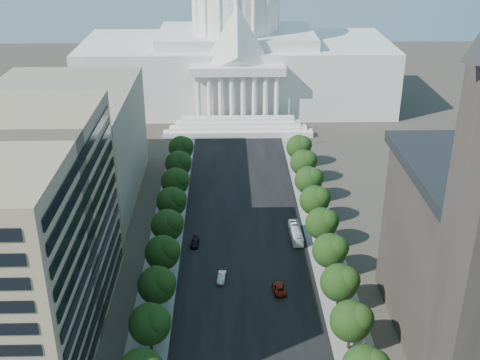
{
  "coord_description": "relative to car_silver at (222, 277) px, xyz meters",
  "views": [
    {
      "loc": [
        -3.88,
        -50.61,
        74.58
      ],
      "look_at": [
        -0.93,
        77.95,
        14.82
      ],
      "focal_mm": 45.0,
      "sensor_mm": 36.0,
      "label": 1
    }
  ],
  "objects": [
    {
      "name": "tree_r_j",
      "position": [
        23.71,
        61.5,
        5.7
      ],
      "size": [
        7.79,
        7.6,
        9.97
      ],
      "color": "#33261C",
      "rests_on": "ground"
    },
    {
      "name": "tree_r_c",
      "position": [
        23.71,
        -22.5,
        5.7
      ],
      "size": [
        7.79,
        7.6,
        9.97
      ],
      "color": "#33261C",
      "rests_on": "ground"
    },
    {
      "name": "streetlight_c",
      "position": [
        25.27,
        1.7,
        5.07
      ],
      "size": [
        2.61,
        0.44,
        9.0
      ],
      "color": "gray",
      "rests_on": "ground"
    },
    {
      "name": "tree_r_g",
      "position": [
        23.71,
        25.5,
        5.7
      ],
      "size": [
        7.79,
        7.6,
        9.97
      ],
      "color": "#33261C",
      "rests_on": "ground"
    },
    {
      "name": "road_asphalt",
      "position": [
        5.37,
        31.7,
        -0.75
      ],
      "size": [
        30.0,
        260.0,
        0.01
      ],
      "primitive_type": "cube",
      "color": "black",
      "rests_on": "ground"
    },
    {
      "name": "tree_l_j",
      "position": [
        -12.29,
        61.5,
        5.7
      ],
      "size": [
        7.79,
        7.6,
        9.97
      ],
      "color": "#33261C",
      "rests_on": "ground"
    },
    {
      "name": "car_silver",
      "position": [
        0.0,
        0.0,
        0.0
      ],
      "size": [
        2.13,
        4.73,
        1.51
      ],
      "primitive_type": "imported",
      "rotation": [
        0.0,
        0.0,
        -0.12
      ],
      "color": "#ADAFB5",
      "rests_on": "ground"
    },
    {
      "name": "sidewalk_right",
      "position": [
        24.37,
        31.7,
        -0.75
      ],
      "size": [
        8.0,
        260.0,
        0.02
      ],
      "primitive_type": "cube",
      "color": "gray",
      "rests_on": "ground"
    },
    {
      "name": "tree_l_h",
      "position": [
        -12.29,
        37.5,
        5.7
      ],
      "size": [
        7.79,
        7.6,
        9.97
      ],
      "color": "#33261C",
      "rests_on": "ground"
    },
    {
      "name": "tree_r_h",
      "position": [
        23.71,
        37.5,
        5.7
      ],
      "size": [
        7.79,
        7.6,
        9.97
      ],
      "color": "#33261C",
      "rests_on": "ground"
    },
    {
      "name": "sidewalk_left",
      "position": [
        -13.63,
        31.7,
        -0.75
      ],
      "size": [
        8.0,
        260.0,
        0.02
      ],
      "primitive_type": "cube",
      "color": "gray",
      "rests_on": "ground"
    },
    {
      "name": "tree_l_i",
      "position": [
        -12.29,
        49.5,
        5.7
      ],
      "size": [
        7.79,
        7.6,
        9.97
      ],
      "color": "#33261C",
      "rests_on": "ground"
    },
    {
      "name": "tree_l_c",
      "position": [
        -12.29,
        -22.5,
        5.7
      ],
      "size": [
        7.79,
        7.6,
        9.97
      ],
      "color": "#33261C",
      "rests_on": "ground"
    },
    {
      "name": "city_bus",
      "position": [
        17.94,
        17.59,
        0.67
      ],
      "size": [
        2.72,
        10.29,
        2.85
      ],
      "primitive_type": "imported",
      "rotation": [
        0.0,
        0.0,
        0.03
      ],
      "color": "white",
      "rests_on": "ground"
    },
    {
      "name": "tree_r_f",
      "position": [
        23.71,
        13.5,
        5.7
      ],
      "size": [
        7.79,
        7.6,
        9.97
      ],
      "color": "#33261C",
      "rests_on": "ground"
    },
    {
      "name": "capitol",
      "position": [
        5.37,
        126.59,
        19.26
      ],
      "size": [
        120.0,
        56.0,
        73.0
      ],
      "color": "white",
      "rests_on": "ground"
    },
    {
      "name": "tree_r_i",
      "position": [
        23.71,
        49.5,
        5.7
      ],
      "size": [
        7.79,
        7.6,
        9.97
      ],
      "color": "#33261C",
      "rests_on": "ground"
    },
    {
      "name": "car_red",
      "position": [
        12.11,
        -4.24,
        0.01
      ],
      "size": [
        2.97,
        5.66,
        1.52
      ],
      "primitive_type": "imported",
      "rotation": [
        0.0,
        0.0,
        3.23
      ],
      "color": "maroon",
      "rests_on": "ground"
    },
    {
      "name": "tree_r_d",
      "position": [
        23.71,
        -10.5,
        5.7
      ],
      "size": [
        7.79,
        7.6,
        9.97
      ],
      "color": "#33261C",
      "rests_on": "ground"
    },
    {
      "name": "tree_l_d",
      "position": [
        -12.29,
        -10.5,
        5.7
      ],
      "size": [
        7.79,
        7.6,
        9.97
      ],
      "color": "#33261C",
      "rests_on": "ground"
    },
    {
      "name": "tree_l_e",
      "position": [
        -12.29,
        1.5,
        5.7
      ],
      "size": [
        7.79,
        7.6,
        9.97
      ],
      "color": "#33261C",
      "rests_on": "ground"
    },
    {
      "name": "office_block_left_far",
      "position": [
        -42.63,
        41.7,
        14.25
      ],
      "size": [
        38.0,
        52.0,
        30.0
      ],
      "primitive_type": "cube",
      "color": "gray",
      "rests_on": "ground"
    },
    {
      "name": "streetlight_b",
      "position": [
        25.27,
        -23.3,
        5.07
      ],
      "size": [
        2.61,
        0.44,
        9.0
      ],
      "color": "gray",
      "rests_on": "ground"
    },
    {
      "name": "tree_l_f",
      "position": [
        -12.29,
        13.5,
        5.7
      ],
      "size": [
        7.79,
        7.6,
        9.97
      ],
      "color": "#33261C",
      "rests_on": "ground"
    },
    {
      "name": "tree_l_g",
      "position": [
        -12.29,
        25.5,
        5.7
      ],
      "size": [
        7.79,
        7.6,
        9.97
      ],
      "color": "#33261C",
      "rests_on": "ground"
    },
    {
      "name": "streetlight_f",
      "position": [
        25.27,
        76.7,
        5.07
      ],
      "size": [
        2.61,
        0.44,
        9.0
      ],
      "color": "gray",
      "rests_on": "ground"
    },
    {
      "name": "streetlight_d",
      "position": [
        25.27,
        26.7,
        5.07
      ],
      "size": [
        2.61,
        0.44,
        9.0
      ],
      "color": "gray",
      "rests_on": "ground"
    },
    {
      "name": "tree_r_e",
      "position": [
        23.71,
        1.5,
        5.7
      ],
      "size": [
        7.79,
        7.6,
        9.97
      ],
      "color": "#33261C",
      "rests_on": "ground"
    },
    {
      "name": "streetlight_e",
      "position": [
        25.27,
        51.7,
        5.07
      ],
      "size": [
        2.61,
        0.44,
        9.0
      ],
      "color": "gray",
      "rests_on": "ground"
    },
    {
      "name": "car_dark_b",
      "position": [
        -6.43,
        14.81,
        -0.07
      ],
      "size": [
        2.27,
        4.81,
        1.36
      ],
      "primitive_type": "imported",
      "rotation": [
        0.0,
        0.0,
        -0.08
      ],
      "color": "black",
      "rests_on": "ground"
    }
  ]
}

